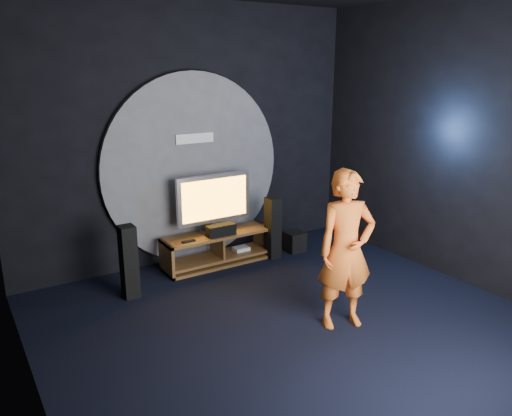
{
  "coord_description": "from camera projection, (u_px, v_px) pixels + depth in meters",
  "views": [
    {
      "loc": [
        -2.88,
        -3.71,
        2.67
      ],
      "look_at": [
        0.13,
        1.05,
        1.05
      ],
      "focal_mm": 35.0,
      "sensor_mm": 36.0,
      "label": 1
    }
  ],
  "objects": [
    {
      "name": "media_console",
      "position": [
        218.0,
        250.0,
        6.91
      ],
      "size": [
        1.54,
        0.45,
        0.45
      ],
      "color": "brown",
      "rests_on": "ground"
    },
    {
      "name": "subwoofer",
      "position": [
        294.0,
        241.0,
        7.4
      ],
      "size": [
        0.27,
        0.27,
        0.29
      ],
      "primitive_type": "cube",
      "color": "black",
      "rests_on": "ground"
    },
    {
      "name": "back_wall",
      "position": [
        191.0,
        135.0,
        6.77
      ],
      "size": [
        5.0,
        0.04,
        3.5
      ],
      "primitive_type": "cube",
      "color": "black",
      "rests_on": "ground"
    },
    {
      "name": "remote",
      "position": [
        188.0,
        241.0,
        6.48
      ],
      "size": [
        0.18,
        0.05,
        0.02
      ],
      "primitive_type": "cube",
      "color": "black",
      "rests_on": "media_console"
    },
    {
      "name": "wall_disc_panel",
      "position": [
        194.0,
        168.0,
        6.85
      ],
      "size": [
        2.6,
        0.11,
        2.6
      ],
      "color": "#515156",
      "rests_on": "ground"
    },
    {
      "name": "floor",
      "position": [
        299.0,
        329.0,
        5.23
      ],
      "size": [
        5.0,
        5.0,
        0.0
      ],
      "primitive_type": "plane",
      "color": "black",
      "rests_on": "ground"
    },
    {
      "name": "left_wall",
      "position": [
        17.0,
        202.0,
        3.46
      ],
      "size": [
        0.04,
        5.0,
        3.5
      ],
      "primitive_type": "cube",
      "color": "black",
      "rests_on": "ground"
    },
    {
      "name": "tv",
      "position": [
        214.0,
        201.0,
        6.77
      ],
      "size": [
        1.08,
        0.22,
        0.81
      ],
      "color": "#A9A9B0",
      "rests_on": "media_console"
    },
    {
      "name": "tower_speaker_left",
      "position": [
        129.0,
        262.0,
        5.85
      ],
      "size": [
        0.18,
        0.2,
        0.89
      ],
      "primitive_type": "cube",
      "color": "black",
      "rests_on": "ground"
    },
    {
      "name": "right_wall",
      "position": [
        468.0,
        144.0,
        6.03
      ],
      "size": [
        0.04,
        5.0,
        3.5
      ],
      "primitive_type": "cube",
      "color": "black",
      "rests_on": "ground"
    },
    {
      "name": "player",
      "position": [
        346.0,
        250.0,
        5.11
      ],
      "size": [
        0.7,
        0.56,
        1.68
      ],
      "primitive_type": "imported",
      "rotation": [
        0.0,
        0.0,
        -0.3
      ],
      "color": "orange",
      "rests_on": "ground"
    },
    {
      "name": "center_speaker",
      "position": [
        221.0,
        230.0,
        6.72
      ],
      "size": [
        0.4,
        0.15,
        0.15
      ],
      "primitive_type": "cube",
      "color": "black",
      "rests_on": "media_console"
    },
    {
      "name": "tower_speaker_right",
      "position": [
        273.0,
        228.0,
        7.06
      ],
      "size": [
        0.18,
        0.2,
        0.89
      ],
      "primitive_type": "cube",
      "color": "black",
      "rests_on": "ground"
    }
  ]
}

